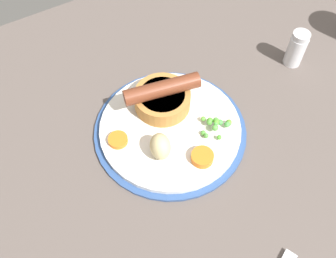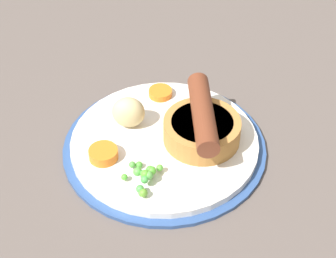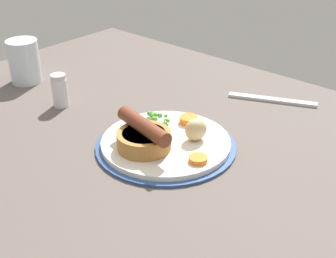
{
  "view_description": "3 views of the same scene",
  "coord_description": "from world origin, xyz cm",
  "px_view_note": "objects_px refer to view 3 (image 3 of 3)",
  "views": [
    {
      "loc": [
        20.54,
        26.12,
        52.86
      ],
      "look_at": [
        4.53,
        -0.95,
        5.51
      ],
      "focal_mm": 40.0,
      "sensor_mm": 36.0,
      "label": 1
    },
    {
      "loc": [
        -42.84,
        10.26,
        49.89
      ],
      "look_at": [
        2.29,
        -1.94,
        7.27
      ],
      "focal_mm": 60.0,
      "sensor_mm": 36.0,
      "label": 2
    },
    {
      "loc": [
        49.15,
        -53.51,
        44.58
      ],
      "look_at": [
        4.53,
        -2.36,
        7.11
      ],
      "focal_mm": 50.0,
      "sensor_mm": 36.0,
      "label": 3
    }
  ],
  "objects_px": {
    "carrot_slice_0": "(198,159)",
    "carrot_slice_2": "(189,120)",
    "dinner_plate": "(166,144)",
    "potato_chunk_0": "(196,129)",
    "salt_shaker": "(60,91)",
    "sausage_pudding": "(144,137)",
    "drinking_glass": "(24,61)",
    "pea_pile": "(155,116)",
    "fork": "(272,100)"
  },
  "relations": [
    {
      "from": "potato_chunk_0",
      "to": "pea_pile",
      "type": "bearing_deg",
      "value": 177.25
    },
    {
      "from": "pea_pile",
      "to": "carrot_slice_0",
      "type": "relative_size",
      "value": 1.8
    },
    {
      "from": "carrot_slice_0",
      "to": "carrot_slice_2",
      "type": "relative_size",
      "value": 0.9
    },
    {
      "from": "potato_chunk_0",
      "to": "fork",
      "type": "xyz_separation_m",
      "value": [
        0.01,
        0.25,
        -0.03
      ]
    },
    {
      "from": "sausage_pudding",
      "to": "carrot_slice_2",
      "type": "xyz_separation_m",
      "value": [
        0.0,
        0.12,
        -0.02
      ]
    },
    {
      "from": "dinner_plate",
      "to": "carrot_slice_0",
      "type": "height_order",
      "value": "carrot_slice_0"
    },
    {
      "from": "dinner_plate",
      "to": "pea_pile",
      "type": "bearing_deg",
      "value": 147.1
    },
    {
      "from": "carrot_slice_0",
      "to": "drinking_glass",
      "type": "height_order",
      "value": "drinking_glass"
    },
    {
      "from": "pea_pile",
      "to": "carrot_slice_2",
      "type": "relative_size",
      "value": 1.62
    },
    {
      "from": "carrot_slice_0",
      "to": "salt_shaker",
      "type": "distance_m",
      "value": 0.35
    },
    {
      "from": "dinner_plate",
      "to": "carrot_slice_2",
      "type": "distance_m",
      "value": 0.08
    },
    {
      "from": "dinner_plate",
      "to": "drinking_glass",
      "type": "xyz_separation_m",
      "value": [
        -0.43,
        0.01,
        0.04
      ]
    },
    {
      "from": "dinner_plate",
      "to": "salt_shaker",
      "type": "bearing_deg",
      "value": -176.34
    },
    {
      "from": "salt_shaker",
      "to": "potato_chunk_0",
      "type": "bearing_deg",
      "value": 9.61
    },
    {
      "from": "fork",
      "to": "potato_chunk_0",
      "type": "bearing_deg",
      "value": -115.72
    },
    {
      "from": "potato_chunk_0",
      "to": "carrot_slice_2",
      "type": "distance_m",
      "value": 0.06
    },
    {
      "from": "pea_pile",
      "to": "salt_shaker",
      "type": "xyz_separation_m",
      "value": [
        -0.21,
        -0.06,
        0.01
      ]
    },
    {
      "from": "sausage_pudding",
      "to": "drinking_glass",
      "type": "bearing_deg",
      "value": -175.24
    },
    {
      "from": "carrot_slice_0",
      "to": "pea_pile",
      "type": "bearing_deg",
      "value": 158.74
    },
    {
      "from": "fork",
      "to": "salt_shaker",
      "type": "height_order",
      "value": "salt_shaker"
    },
    {
      "from": "fork",
      "to": "salt_shaker",
      "type": "relative_size",
      "value": 2.66
    },
    {
      "from": "potato_chunk_0",
      "to": "salt_shaker",
      "type": "bearing_deg",
      "value": -170.39
    },
    {
      "from": "drinking_glass",
      "to": "pea_pile",
      "type": "bearing_deg",
      "value": 4.57
    },
    {
      "from": "fork",
      "to": "salt_shaker",
      "type": "distance_m",
      "value": 0.43
    },
    {
      "from": "pea_pile",
      "to": "potato_chunk_0",
      "type": "xyz_separation_m",
      "value": [
        0.1,
        -0.0,
        0.01
      ]
    },
    {
      "from": "dinner_plate",
      "to": "potato_chunk_0",
      "type": "height_order",
      "value": "potato_chunk_0"
    },
    {
      "from": "carrot_slice_2",
      "to": "fork",
      "type": "relative_size",
      "value": 0.19
    },
    {
      "from": "dinner_plate",
      "to": "salt_shaker",
      "type": "distance_m",
      "value": 0.27
    },
    {
      "from": "dinner_plate",
      "to": "drinking_glass",
      "type": "bearing_deg",
      "value": 178.67
    },
    {
      "from": "drinking_glass",
      "to": "salt_shaker",
      "type": "distance_m",
      "value": 0.16
    },
    {
      "from": "salt_shaker",
      "to": "drinking_glass",
      "type": "bearing_deg",
      "value": 170.41
    },
    {
      "from": "pea_pile",
      "to": "sausage_pudding",
      "type": "bearing_deg",
      "value": -58.49
    },
    {
      "from": "sausage_pudding",
      "to": "drinking_glass",
      "type": "xyz_separation_m",
      "value": [
        -0.42,
        0.05,
        0.01
      ]
    },
    {
      "from": "carrot_slice_2",
      "to": "drinking_glass",
      "type": "height_order",
      "value": "drinking_glass"
    },
    {
      "from": "dinner_plate",
      "to": "potato_chunk_0",
      "type": "bearing_deg",
      "value": 42.67
    },
    {
      "from": "fork",
      "to": "drinking_glass",
      "type": "xyz_separation_m",
      "value": [
        -0.47,
        -0.27,
        0.04
      ]
    },
    {
      "from": "drinking_glass",
      "to": "salt_shaker",
      "type": "relative_size",
      "value": 1.42
    },
    {
      "from": "carrot_slice_2",
      "to": "potato_chunk_0",
      "type": "bearing_deg",
      "value": -40.0
    },
    {
      "from": "pea_pile",
      "to": "carrot_slice_2",
      "type": "bearing_deg",
      "value": 35.21
    },
    {
      "from": "pea_pile",
      "to": "fork",
      "type": "distance_m",
      "value": 0.27
    },
    {
      "from": "pea_pile",
      "to": "salt_shaker",
      "type": "bearing_deg",
      "value": -164.76
    },
    {
      "from": "carrot_slice_0",
      "to": "salt_shaker",
      "type": "relative_size",
      "value": 0.45
    },
    {
      "from": "pea_pile",
      "to": "fork",
      "type": "xyz_separation_m",
      "value": [
        0.1,
        0.24,
        -0.02
      ]
    },
    {
      "from": "pea_pile",
      "to": "drinking_glass",
      "type": "relative_size",
      "value": 0.56
    },
    {
      "from": "carrot_slice_0",
      "to": "carrot_slice_2",
      "type": "distance_m",
      "value": 0.13
    },
    {
      "from": "carrot_slice_0",
      "to": "drinking_glass",
      "type": "bearing_deg",
      "value": 177.03
    },
    {
      "from": "dinner_plate",
      "to": "fork",
      "type": "distance_m",
      "value": 0.29
    },
    {
      "from": "sausage_pudding",
      "to": "pea_pile",
      "type": "distance_m",
      "value": 0.1
    },
    {
      "from": "pea_pile",
      "to": "potato_chunk_0",
      "type": "height_order",
      "value": "potato_chunk_0"
    },
    {
      "from": "drinking_glass",
      "to": "carrot_slice_2",
      "type": "bearing_deg",
      "value": 8.83
    }
  ]
}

